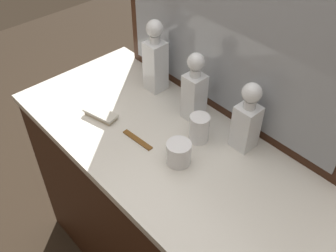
% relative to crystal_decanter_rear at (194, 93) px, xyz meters
% --- Properties ---
extents(dresser, '(1.29, 0.59, 0.89)m').
position_rel_crystal_decanter_rear_xyz_m(dresser, '(0.04, -0.17, -0.56)').
color(dresser, '#381E11').
rests_on(dresser, ground_plane).
extents(dresser_mirror, '(1.06, 0.03, 0.61)m').
position_rel_crystal_decanter_rear_xyz_m(dresser_mirror, '(0.04, 0.11, 0.19)').
color(dresser_mirror, '#381E11').
rests_on(dresser_mirror, dresser).
extents(crystal_decanter_rear, '(0.07, 0.07, 0.28)m').
position_rel_crystal_decanter_rear_xyz_m(crystal_decanter_rear, '(0.00, 0.00, 0.00)').
color(crystal_decanter_rear, white).
rests_on(crystal_decanter_rear, dresser).
extents(crystal_decanter_center, '(0.08, 0.08, 0.31)m').
position_rel_crystal_decanter_rear_xyz_m(crystal_decanter_center, '(-0.24, 0.02, 0.01)').
color(crystal_decanter_center, white).
rests_on(crystal_decanter_center, dresser).
extents(crystal_decanter_left, '(0.08, 0.08, 0.27)m').
position_rel_crystal_decanter_rear_xyz_m(crystal_decanter_left, '(0.23, 0.02, -0.01)').
color(crystal_decanter_left, white).
rests_on(crystal_decanter_left, dresser).
extents(crystal_tumbler_front, '(0.09, 0.09, 0.08)m').
position_rel_crystal_decanter_rear_xyz_m(crystal_tumbler_front, '(0.14, -0.21, -0.08)').
color(crystal_tumbler_front, white).
rests_on(crystal_tumbler_front, dresser).
extents(crystal_tumbler_right, '(0.07, 0.07, 0.11)m').
position_rel_crystal_decanter_rear_xyz_m(crystal_tumbler_right, '(0.10, -0.08, -0.06)').
color(crystal_tumbler_right, white).
rests_on(crystal_tumbler_right, dresser).
extents(silver_brush_front, '(0.15, 0.09, 0.02)m').
position_rel_crystal_decanter_rear_xyz_m(silver_brush_front, '(-0.24, -0.27, -0.10)').
color(silver_brush_front, '#B7A88C').
rests_on(silver_brush_front, dresser).
extents(tortoiseshell_comb, '(0.14, 0.03, 0.01)m').
position_rel_crystal_decanter_rear_xyz_m(tortoiseshell_comb, '(-0.04, -0.25, -0.11)').
color(tortoiseshell_comb, brown).
rests_on(tortoiseshell_comb, dresser).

